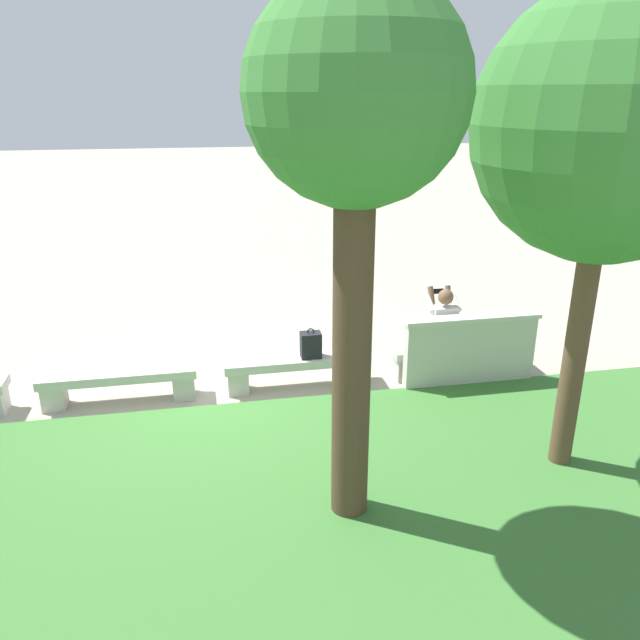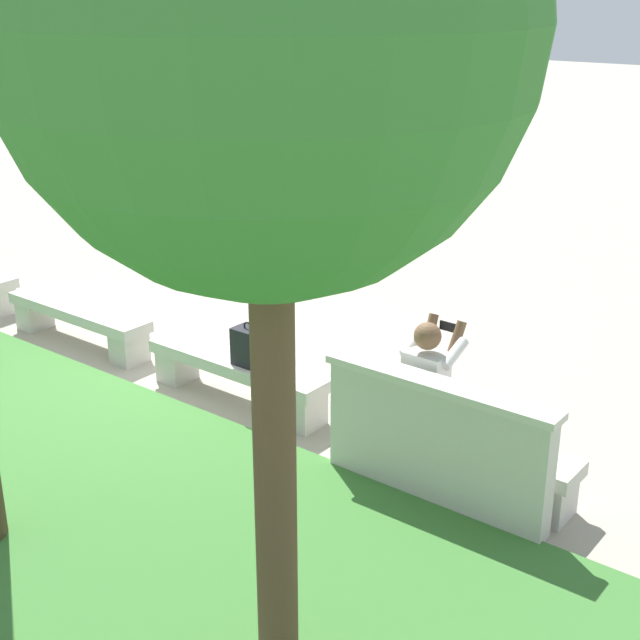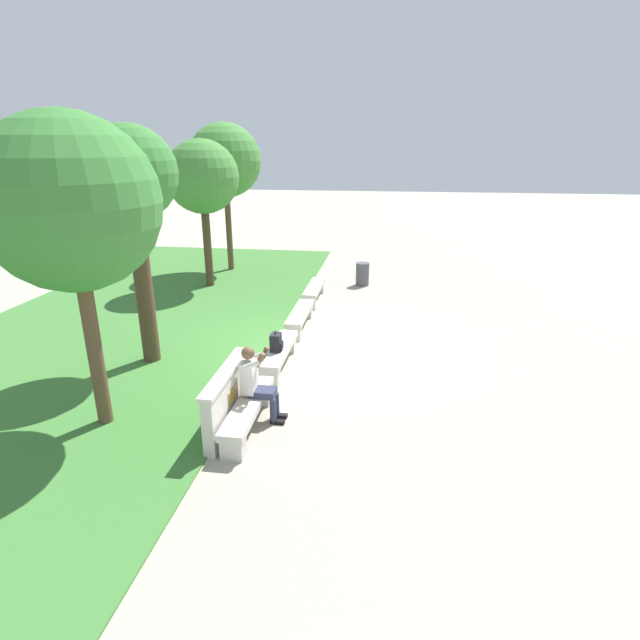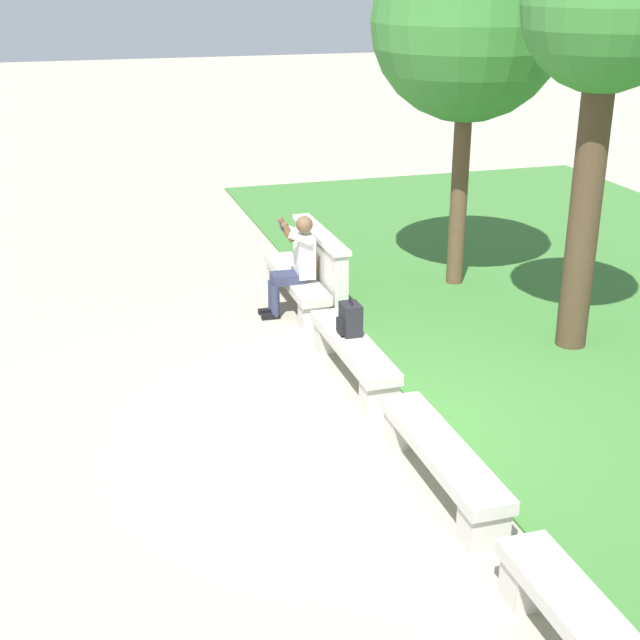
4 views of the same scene
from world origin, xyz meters
The scene contains 9 objects.
ground_plane centered at (0.00, 0.00, 0.00)m, with size 80.00×80.00×0.00m, color #A89E8C.
bench_main centered at (-3.59, 0.00, 0.30)m, with size 2.02×0.40×0.45m.
bench_near centered at (-1.20, 0.00, 0.30)m, with size 2.02×0.40×0.45m.
bench_mid centered at (1.20, 0.00, 0.30)m, with size 2.02×0.40×0.45m.
backrest_wall_with_plaque centered at (-3.59, 0.34, 0.52)m, with size 1.94×0.24×1.01m.
person_photographer centered at (-3.30, -0.08, 0.74)m, with size 0.48×0.73×1.32m.
backpack centered at (-1.38, 0.02, 0.63)m, with size 0.28×0.24×0.43m.
tree_left_background centered at (-1.27, 2.81, 3.76)m, with size 1.82×1.82×4.82m.
tree_right_background centered at (-3.78, 2.43, 3.60)m, with size 2.59×2.59×4.92m.
Camera 1 is at (-0.01, 7.82, 3.92)m, focal length 35.00 mm.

